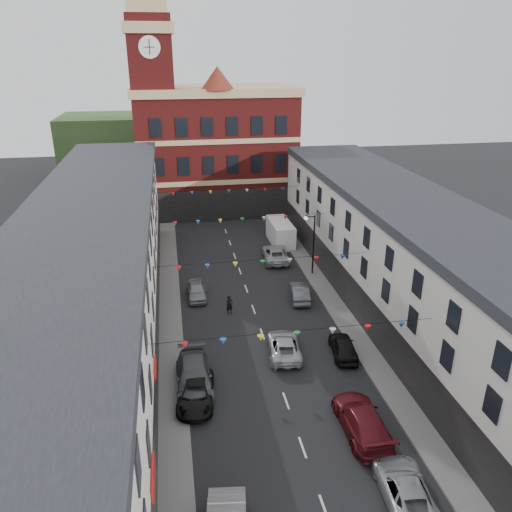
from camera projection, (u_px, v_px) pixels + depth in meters
ground at (273, 364)px, 34.56m from camera, size 160.00×160.00×0.00m
pavement_left at (172, 357)px, 35.25m from camera, size 1.80×64.00×0.15m
pavement_right at (357, 339)px, 37.45m from camera, size 1.80×64.00×0.15m
terrace_left at (89, 302)px, 31.56m from camera, size 8.40×56.00×10.70m
terrace_right at (433, 282)px, 35.50m from camera, size 8.40×56.00×9.70m
civic_building at (216, 149)px, 66.03m from camera, size 20.60×13.30×18.50m
clock_tower at (154, 98)px, 59.57m from camera, size 5.60×5.60×30.00m
distant_hill at (180, 143)px, 88.50m from camera, size 40.00×14.00×10.00m
street_lamp at (311, 237)px, 46.87m from camera, size 1.10×0.36×6.00m
car_left_c at (196, 393)px, 30.62m from camera, size 2.68×4.90×1.30m
car_left_d at (194, 376)px, 31.92m from camera, size 2.36×5.64×1.63m
car_left_e at (197, 291)px, 43.63m from camera, size 1.59×3.95×1.34m
car_right_b at (405, 489)px, 23.84m from camera, size 2.75×5.08×1.35m
car_right_c at (362, 420)px, 28.11m from camera, size 2.34×5.60×1.62m
car_right_d at (343, 347)px, 35.33m from camera, size 2.08×4.15×1.36m
car_right_e at (299, 292)px, 43.33m from camera, size 1.96×4.26×1.35m
car_right_f at (275, 254)px, 51.45m from camera, size 2.91×5.47×1.46m
moving_car at (284, 346)px, 35.50m from camera, size 2.70×4.95×1.31m
white_van at (280, 233)px, 55.88m from camera, size 2.24×5.68×2.50m
pedestrian at (229, 305)px, 40.92m from camera, size 0.67×0.53×1.62m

